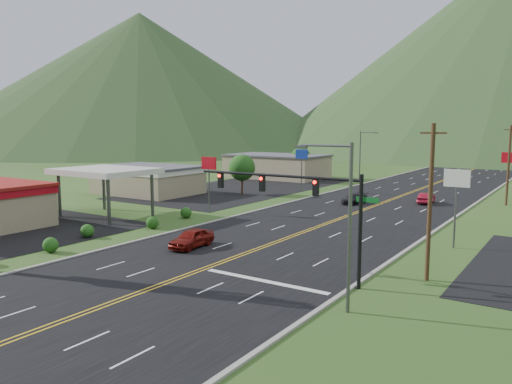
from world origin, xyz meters
The scene contains 20 objects.
ground centered at (0.00, 0.00, 0.00)m, with size 500.00×500.00×0.00m, color #213D16.
road centered at (0.00, 0.00, 0.00)m, with size 20.00×460.00×0.04m, color black.
traffic_signal centered at (6.48, 14.00, 5.33)m, with size 13.10×0.43×7.00m.
streetlight_east centered at (11.18, 10.00, 5.18)m, with size 3.28×0.25×9.00m.
streetlight_west centered at (-11.68, 70.00, 5.18)m, with size 3.28×0.25×9.00m.
gas_canopy centered at (-22.00, 22.00, 4.87)m, with size 10.00×8.00×5.30m.
building_west_mid centered at (-32.00, 38.00, 2.27)m, with size 14.40×10.40×4.10m.
building_west_far centered at (-28.00, 68.00, 2.26)m, with size 18.40×11.40×4.50m.
pole_sign_west_a centered at (-14.00, 30.00, 5.05)m, with size 2.00×0.18×6.40m.
pole_sign_west_b centered at (-14.00, 52.00, 5.05)m, with size 2.00×0.18×6.40m.
pole_sign_east_a centered at (13.00, 28.00, 5.05)m, with size 2.00×0.18×6.40m.
pole_sign_east_b centered at (13.00, 60.00, 5.05)m, with size 2.00×0.18×6.40m.
tree_west_a centered at (-20.00, 45.00, 3.89)m, with size 3.84×3.84×5.82m.
tree_west_b centered at (-25.00, 72.00, 3.89)m, with size 3.84×3.84×5.82m.
utility_pole_a centered at (13.50, 18.00, 5.13)m, with size 1.60×0.28×10.00m.
utility_pole_b centered at (13.50, 55.00, 5.13)m, with size 1.60×0.28×10.00m.
mountain_nw centered at (-148.49, 148.49, 30.00)m, with size 190.00×190.00×60.00m, color #223D1B.
car_red_near centered at (-4.78, 16.26, 0.76)m, with size 1.79×4.45×1.52m, color maroon.
car_dark_mid centered at (-2.76, 45.46, 0.64)m, with size 1.78×4.38×1.27m, color black.
car_red_far centered at (4.84, 50.64, 0.68)m, with size 1.44×4.13×1.36m, color maroon.
Camera 1 is at (21.49, -13.89, 9.79)m, focal length 35.00 mm.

